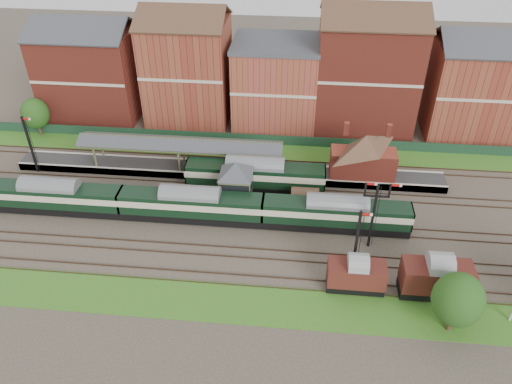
# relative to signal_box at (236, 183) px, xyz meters

# --- Properties ---
(ground) EXTENTS (160.00, 160.00, 0.00)m
(ground) POSITION_rel_signal_box_xyz_m (3.00, -3.25, -3.19)
(ground) COLOR #473D33
(ground) RESTS_ON ground
(grass_back) EXTENTS (90.00, 4.50, 0.06)m
(grass_back) POSITION_rel_signal_box_xyz_m (3.00, 12.75, -3.16)
(grass_back) COLOR #2D6619
(grass_back) RESTS_ON ground
(grass_front) EXTENTS (90.00, 5.00, 0.06)m
(grass_front) POSITION_rel_signal_box_xyz_m (3.00, -15.25, -3.16)
(grass_front) COLOR #2D6619
(grass_front) RESTS_ON ground
(fence) EXTENTS (90.00, 0.12, 1.50)m
(fence) POSITION_rel_signal_box_xyz_m (3.00, 14.75, -2.44)
(fence) COLOR #193823
(fence) RESTS_ON ground
(platform) EXTENTS (55.00, 3.40, 1.00)m
(platform) POSITION_rel_signal_box_xyz_m (-2.00, 6.50, -2.69)
(platform) COLOR #2D2D2D
(platform) RESTS_ON ground
(signal_box) EXTENTS (5.40, 5.40, 6.00)m
(signal_box) POSITION_rel_signal_box_xyz_m (0.00, 0.00, 0.00)
(signal_box) COLOR #5D704F
(signal_box) RESTS_ON ground
(brick_hut) EXTENTS (3.20, 2.64, 2.94)m
(brick_hut) POSITION_rel_signal_box_xyz_m (8.00, 0.00, -2.00)
(brick_hut) COLOR maroon
(brick_hut) RESTS_ON ground
(station_building) EXTENTS (8.10, 8.10, 5.90)m
(station_building) POSITION_rel_signal_box_xyz_m (15.00, 6.50, 0.76)
(station_building) COLOR #983526
(station_building) RESTS_ON platform
(canopy) EXTENTS (26.00, 3.89, 4.08)m
(canopy) POSITION_rel_signal_box_xyz_m (-8.00, 6.50, 1.39)
(canopy) COLOR #44472C
(canopy) RESTS_ON platform
(semaphore_bracket) EXTENTS (3.60, 0.25, 8.18)m
(semaphore_bracket) POSITION_rel_signal_box_xyz_m (15.04, -5.75, 1.44)
(semaphore_bracket) COLOR black
(semaphore_bracket) RESTS_ON ground
(semaphore_platform_end) EXTENTS (1.23, 0.25, 8.00)m
(semaphore_platform_end) POSITION_rel_signal_box_xyz_m (-26.98, 4.75, 0.96)
(semaphore_platform_end) COLOR black
(semaphore_platform_end) RESTS_ON ground
(semaphore_siding) EXTENTS (1.23, 0.25, 8.00)m
(semaphore_siding) POSITION_rel_signal_box_xyz_m (13.02, -10.25, 0.96)
(semaphore_siding) COLOR black
(semaphore_siding) RESTS_ON ground
(town_backdrop) EXTENTS (69.00, 10.00, 16.00)m
(town_backdrop) POSITION_rel_signal_box_xyz_m (2.82, 21.75, 3.81)
(town_backdrop) COLOR #983526
(town_backdrop) RESTS_ON ground
(dmu_train) EXTENTS (48.67, 2.56, 3.74)m
(dmu_train) POSITION_rel_signal_box_xyz_m (-4.72, -3.25, -0.99)
(dmu_train) COLOR black
(dmu_train) RESTS_ON ground
(platform_railcar) EXTENTS (16.98, 2.68, 3.91)m
(platform_railcar) POSITION_rel_signal_box_xyz_m (1.87, 3.25, -0.90)
(platform_railcar) COLOR black
(platform_railcar) RESTS_ON ground
(goods_van_a) EXTENTS (5.50, 2.38, 3.34)m
(goods_van_a) POSITION_rel_signal_box_xyz_m (13.13, -12.25, -1.28)
(goods_van_a) COLOR black
(goods_van_a) RESTS_ON ground
(goods_van_b) EXTENTS (6.46, 2.80, 3.92)m
(goods_van_b) POSITION_rel_signal_box_xyz_m (20.51, -12.25, -0.97)
(goods_van_b) COLOR black
(goods_van_b) RESTS_ON ground
(tree_far) EXTENTS (4.41, 4.41, 6.43)m
(tree_far) POSITION_rel_signal_box_xyz_m (21.20, -16.40, 0.69)
(tree_far) COLOR #382619
(tree_far) RESTS_ON ground
(tree_back) EXTENTS (3.93, 3.93, 5.75)m
(tree_back) POSITION_rel_signal_box_xyz_m (-30.98, 14.21, 0.28)
(tree_back) COLOR #382619
(tree_back) RESTS_ON ground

